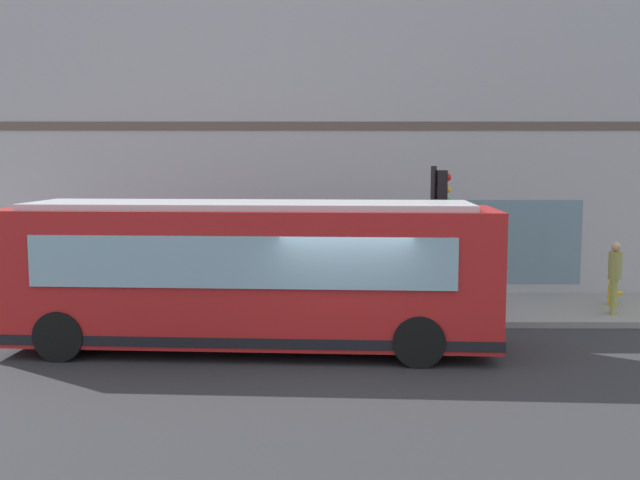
{
  "coord_description": "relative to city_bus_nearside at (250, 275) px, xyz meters",
  "views": [
    {
      "loc": [
        -14.19,
        0.46,
        3.95
      ],
      "look_at": [
        1.58,
        0.49,
        2.2
      ],
      "focal_mm": 41.08,
      "sensor_mm": 36.0,
      "label": 1
    }
  ],
  "objects": [
    {
      "name": "ground",
      "position": [
        -0.77,
        -1.95,
        -1.55
      ],
      "size": [
        120.0,
        120.0,
        0.0
      ],
      "primitive_type": "plane",
      "color": "#2D2D30"
    },
    {
      "name": "sidewalk_curb",
      "position": [
        3.73,
        -1.95,
        -1.48
      ],
      "size": [
        3.81,
        40.0,
        0.15
      ],
      "primitive_type": "cube",
      "color": "gray",
      "rests_on": "ground"
    },
    {
      "name": "traffic_light_near_corner",
      "position": [
        2.51,
        -4.29,
        1.13
      ],
      "size": [
        0.32,
        0.49,
        3.63
      ],
      "color": "black",
      "rests_on": "sidewalk_curb"
    },
    {
      "name": "city_bus_nearside",
      "position": [
        0.0,
        0.0,
        0.0
      ],
      "size": [
        3.13,
        10.17,
        3.07
      ],
      "color": "red",
      "rests_on": "ground"
    },
    {
      "name": "pedestrian_by_light_pole",
      "position": [
        2.71,
        2.3,
        -0.45
      ],
      "size": [
        0.32,
        0.32,
        1.65
      ],
      "color": "#3359A5",
      "rests_on": "sidewalk_curb"
    },
    {
      "name": "building_corner",
      "position": [
        8.73,
        -1.95,
        2.86
      ],
      "size": [
        6.24,
        19.75,
        8.84
      ],
      "color": "#A8A8AD",
      "rests_on": "ground"
    },
    {
      "name": "fire_hydrant",
      "position": [
        3.84,
        -9.1,
        -1.04
      ],
      "size": [
        0.35,
        0.35,
        0.74
      ],
      "color": "yellow",
      "rests_on": "sidewalk_curb"
    },
    {
      "name": "pedestrian_near_building_entrance",
      "position": [
        2.75,
        -8.68,
        -0.37
      ],
      "size": [
        0.32,
        0.32,
        1.79
      ],
      "color": "#99994C",
      "rests_on": "sidewalk_curb"
    }
  ]
}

